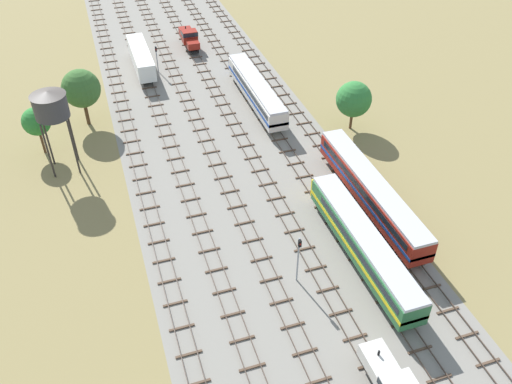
{
  "coord_description": "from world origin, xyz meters",
  "views": [
    {
      "loc": [
        -15.32,
        -5.63,
        40.49
      ],
      "look_at": [
        0.0,
        40.73,
        1.5
      ],
      "focal_mm": 37.3,
      "sensor_mm": 36.0,
      "label": 1
    }
  ],
  "objects_px": {
    "freight_boxcar_left_far": "(141,57)",
    "signal_post_mid": "(157,56)",
    "diesel_railcar_centre_right_near": "(363,243)",
    "passenger_coach_right_mid": "(371,190)",
    "diesel_railcar_centre_right_midfar": "(256,90)",
    "shunter_loco_centre_farther": "(189,37)",
    "water_tower": "(50,105)",
    "signal_post_nearest": "(298,255)"
  },
  "relations": [
    {
      "from": "diesel_railcar_centre_right_near",
      "to": "passenger_coach_right_mid",
      "type": "height_order",
      "value": "same"
    },
    {
      "from": "passenger_coach_right_mid",
      "to": "water_tower",
      "type": "xyz_separation_m",
      "value": [
        -33.33,
        19.31,
        6.59
      ]
    },
    {
      "from": "water_tower",
      "to": "diesel_railcar_centre_right_midfar",
      "type": "bearing_deg",
      "value": 15.69
    },
    {
      "from": "diesel_railcar_centre_right_near",
      "to": "signal_post_nearest",
      "type": "bearing_deg",
      "value": -176.4
    },
    {
      "from": "shunter_loco_centre_farther",
      "to": "signal_post_nearest",
      "type": "bearing_deg",
      "value": -92.36
    },
    {
      "from": "signal_post_mid",
      "to": "diesel_railcar_centre_right_near",
      "type": "bearing_deg",
      "value": -76.41
    },
    {
      "from": "freight_boxcar_left_far",
      "to": "water_tower",
      "type": "bearing_deg",
      "value": -118.47
    },
    {
      "from": "diesel_railcar_centre_right_midfar",
      "to": "freight_boxcar_left_far",
      "type": "bearing_deg",
      "value": 130.35
    },
    {
      "from": "passenger_coach_right_mid",
      "to": "freight_boxcar_left_far",
      "type": "bearing_deg",
      "value": 113.73
    },
    {
      "from": "signal_post_mid",
      "to": "freight_boxcar_left_far",
      "type": "bearing_deg",
      "value": 149.58
    },
    {
      "from": "diesel_railcar_centre_right_midfar",
      "to": "water_tower",
      "type": "xyz_separation_m",
      "value": [
        -28.43,
        -7.99,
        6.61
      ]
    },
    {
      "from": "shunter_loco_centre_farther",
      "to": "signal_post_mid",
      "type": "bearing_deg",
      "value": -131.36
    },
    {
      "from": "shunter_loco_centre_farther",
      "to": "water_tower",
      "type": "distance_m",
      "value": 40.54
    },
    {
      "from": "diesel_railcar_centre_right_midfar",
      "to": "water_tower",
      "type": "bearing_deg",
      "value": -164.31
    },
    {
      "from": "passenger_coach_right_mid",
      "to": "signal_post_mid",
      "type": "bearing_deg",
      "value": 111.68
    },
    {
      "from": "diesel_railcar_centre_right_midfar",
      "to": "signal_post_nearest",
      "type": "relative_size",
      "value": 3.54
    },
    {
      "from": "passenger_coach_right_mid",
      "to": "diesel_railcar_centre_right_midfar",
      "type": "xyz_separation_m",
      "value": [
        -4.9,
        27.3,
        -0.02
      ]
    },
    {
      "from": "diesel_railcar_centre_right_midfar",
      "to": "shunter_loco_centre_farther",
      "type": "distance_m",
      "value": 24.73
    },
    {
      "from": "water_tower",
      "to": "signal_post_mid",
      "type": "relative_size",
      "value": 2.36
    },
    {
      "from": "diesel_railcar_centre_right_near",
      "to": "signal_post_mid",
      "type": "xyz_separation_m",
      "value": [
        -12.26,
        50.72,
        0.41
      ]
    },
    {
      "from": "passenger_coach_right_mid",
      "to": "water_tower",
      "type": "relative_size",
      "value": 1.99
    },
    {
      "from": "diesel_railcar_centre_right_midfar",
      "to": "freight_boxcar_left_far",
      "type": "distance_m",
      "value": 22.72
    },
    {
      "from": "water_tower",
      "to": "signal_post_mid",
      "type": "xyz_separation_m",
      "value": [
        16.16,
        23.87,
        -6.19
      ]
    },
    {
      "from": "water_tower",
      "to": "shunter_loco_centre_farther",
      "type": "bearing_deg",
      "value": 53.87
    },
    {
      "from": "freight_boxcar_left_far",
      "to": "shunter_loco_centre_farther",
      "type": "bearing_deg",
      "value": 35.22
    },
    {
      "from": "passenger_coach_right_mid",
      "to": "signal_post_mid",
      "type": "relative_size",
      "value": 4.7
    },
    {
      "from": "freight_boxcar_left_far",
      "to": "signal_post_mid",
      "type": "relative_size",
      "value": 2.99
    },
    {
      "from": "freight_boxcar_left_far",
      "to": "diesel_railcar_centre_right_near",
      "type": "bearing_deg",
      "value": -74.25
    },
    {
      "from": "signal_post_mid",
      "to": "passenger_coach_right_mid",
      "type": "bearing_deg",
      "value": -68.32
    },
    {
      "from": "passenger_coach_right_mid",
      "to": "water_tower",
      "type": "height_order",
      "value": "water_tower"
    },
    {
      "from": "water_tower",
      "to": "diesel_railcar_centre_right_near",
      "type": "bearing_deg",
      "value": -43.37
    },
    {
      "from": "signal_post_nearest",
      "to": "diesel_railcar_centre_right_near",
      "type": "bearing_deg",
      "value": 3.6
    },
    {
      "from": "signal_post_nearest",
      "to": "diesel_railcar_centre_right_midfar",
      "type": "bearing_deg",
      "value": 78.23
    },
    {
      "from": "water_tower",
      "to": "signal_post_nearest",
      "type": "height_order",
      "value": "water_tower"
    },
    {
      "from": "diesel_railcar_centre_right_near",
      "to": "signal_post_nearest",
      "type": "xyz_separation_m",
      "value": [
        -7.36,
        -0.46,
        1.06
      ]
    },
    {
      "from": "freight_boxcar_left_far",
      "to": "water_tower",
      "type": "relative_size",
      "value": 1.27
    },
    {
      "from": "diesel_railcar_centre_right_near",
      "to": "passenger_coach_right_mid",
      "type": "relative_size",
      "value": 0.93
    },
    {
      "from": "diesel_railcar_centre_right_midfar",
      "to": "freight_boxcar_left_far",
      "type": "relative_size",
      "value": 1.46
    },
    {
      "from": "diesel_railcar_centre_right_near",
      "to": "passenger_coach_right_mid",
      "type": "distance_m",
      "value": 9.0
    },
    {
      "from": "diesel_railcar_centre_right_midfar",
      "to": "freight_boxcar_left_far",
      "type": "height_order",
      "value": "diesel_railcar_centre_right_midfar"
    },
    {
      "from": "freight_boxcar_left_far",
      "to": "water_tower",
      "type": "xyz_separation_m",
      "value": [
        -13.72,
        -25.3,
        6.75
      ]
    },
    {
      "from": "freight_boxcar_left_far",
      "to": "water_tower",
      "type": "distance_m",
      "value": 29.56
    }
  ]
}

